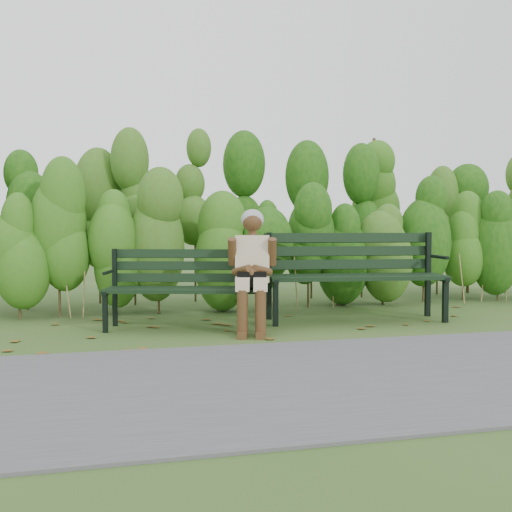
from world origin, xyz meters
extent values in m
plane|color=#2F531D|center=(0.00, 0.00, 0.00)|extent=(80.00, 80.00, 0.00)
cube|color=#474749|center=(0.00, -2.20, 0.01)|extent=(60.00, 2.50, 0.01)
cylinder|color=#47381E|center=(-2.75, 1.30, 0.40)|extent=(0.03, 0.03, 0.80)
ellipsoid|color=#356F1B|center=(-2.75, 1.30, 1.04)|extent=(0.64, 0.64, 1.44)
cylinder|color=#47381E|center=(-2.14, 1.30, 0.40)|extent=(0.03, 0.03, 0.80)
ellipsoid|color=#356F1B|center=(-2.14, 1.30, 1.04)|extent=(0.64, 0.64, 1.44)
cylinder|color=#47381E|center=(-1.53, 1.30, 0.40)|extent=(0.03, 0.03, 0.80)
ellipsoid|color=#356F1B|center=(-1.53, 1.30, 1.04)|extent=(0.64, 0.64, 1.44)
cylinder|color=#47381E|center=(-0.92, 1.30, 0.40)|extent=(0.03, 0.03, 0.80)
ellipsoid|color=#356F1B|center=(-0.92, 1.30, 1.04)|extent=(0.64, 0.64, 1.44)
cylinder|color=#47381E|center=(-0.31, 1.30, 0.40)|extent=(0.03, 0.03, 0.80)
ellipsoid|color=#356F1B|center=(-0.31, 1.30, 1.04)|extent=(0.64, 0.64, 1.44)
cylinder|color=#47381E|center=(0.31, 1.30, 0.40)|extent=(0.03, 0.03, 0.80)
ellipsoid|color=#356F1B|center=(0.31, 1.30, 1.04)|extent=(0.64, 0.64, 1.44)
cylinder|color=#47381E|center=(0.92, 1.30, 0.40)|extent=(0.03, 0.03, 0.80)
ellipsoid|color=#356F1B|center=(0.92, 1.30, 1.04)|extent=(0.64, 0.64, 1.44)
cylinder|color=#47381E|center=(1.53, 1.30, 0.40)|extent=(0.03, 0.03, 0.80)
ellipsoid|color=#356F1B|center=(1.53, 1.30, 1.04)|extent=(0.64, 0.64, 1.44)
cylinder|color=#47381E|center=(2.14, 1.30, 0.40)|extent=(0.03, 0.03, 0.80)
ellipsoid|color=#356F1B|center=(2.14, 1.30, 1.04)|extent=(0.64, 0.64, 1.44)
cylinder|color=#47381E|center=(2.75, 1.30, 0.40)|extent=(0.03, 0.03, 0.80)
ellipsoid|color=#356F1B|center=(2.75, 1.30, 1.04)|extent=(0.64, 0.64, 1.44)
cylinder|color=#47381E|center=(3.36, 1.30, 0.40)|extent=(0.03, 0.03, 0.80)
ellipsoid|color=#356F1B|center=(3.36, 1.30, 1.04)|extent=(0.64, 0.64, 1.44)
cylinder|color=#47381E|center=(3.98, 1.30, 0.40)|extent=(0.03, 0.03, 0.80)
ellipsoid|color=#356F1B|center=(3.98, 1.30, 1.04)|extent=(0.64, 0.64, 1.44)
cylinder|color=#47381E|center=(-2.69, 2.30, 0.55)|extent=(0.04, 0.04, 1.10)
ellipsoid|color=#194D11|center=(-2.69, 2.30, 1.43)|extent=(0.70, 0.70, 1.98)
cylinder|color=#47381E|center=(-1.92, 2.30, 0.55)|extent=(0.04, 0.04, 1.10)
ellipsoid|color=#194D11|center=(-1.92, 2.30, 1.43)|extent=(0.70, 0.70, 1.98)
cylinder|color=#47381E|center=(-1.15, 2.30, 0.55)|extent=(0.04, 0.04, 1.10)
ellipsoid|color=#194D11|center=(-1.15, 2.30, 1.43)|extent=(0.70, 0.70, 1.98)
cylinder|color=#47381E|center=(-0.38, 2.30, 0.55)|extent=(0.04, 0.04, 1.10)
ellipsoid|color=#194D11|center=(-0.38, 2.30, 1.43)|extent=(0.70, 0.70, 1.98)
cylinder|color=#47381E|center=(0.38, 2.30, 0.55)|extent=(0.04, 0.04, 1.10)
ellipsoid|color=#194D11|center=(0.38, 2.30, 1.43)|extent=(0.70, 0.70, 1.98)
cylinder|color=#47381E|center=(1.15, 2.30, 0.55)|extent=(0.04, 0.04, 1.10)
ellipsoid|color=#194D11|center=(1.15, 2.30, 1.43)|extent=(0.70, 0.70, 1.98)
cylinder|color=#47381E|center=(1.92, 2.30, 0.55)|extent=(0.04, 0.04, 1.10)
ellipsoid|color=#194D11|center=(1.92, 2.30, 1.43)|extent=(0.70, 0.70, 1.98)
cylinder|color=#47381E|center=(2.69, 2.30, 0.55)|extent=(0.04, 0.04, 1.10)
ellipsoid|color=#194D11|center=(2.69, 2.30, 1.43)|extent=(0.70, 0.70, 1.98)
cylinder|color=#47381E|center=(3.46, 2.30, 0.55)|extent=(0.04, 0.04, 1.10)
ellipsoid|color=#194D11|center=(3.46, 2.30, 1.43)|extent=(0.70, 0.70, 1.98)
cylinder|color=#47381E|center=(4.22, 2.30, 0.55)|extent=(0.04, 0.04, 1.10)
ellipsoid|color=#194D11|center=(4.22, 2.30, 1.43)|extent=(0.70, 0.70, 1.98)
cube|color=brown|center=(-1.05, -0.98, 0.00)|extent=(0.11, 0.11, 0.01)
cube|color=brown|center=(0.21, -1.12, 0.00)|extent=(0.10, 0.11, 0.01)
cube|color=brown|center=(0.29, -0.50, 0.00)|extent=(0.11, 0.11, 0.01)
cube|color=brown|center=(2.13, 0.14, 0.00)|extent=(0.09, 0.10, 0.01)
cube|color=brown|center=(0.39, -0.75, 0.00)|extent=(0.11, 0.11, 0.01)
cube|color=brown|center=(-1.19, -1.01, 0.00)|extent=(0.11, 0.11, 0.01)
cube|color=brown|center=(-1.36, 0.80, 0.00)|extent=(0.11, 0.11, 0.01)
cube|color=brown|center=(-0.93, 0.17, 0.00)|extent=(0.10, 0.11, 0.01)
cube|color=brown|center=(2.94, 0.10, 0.00)|extent=(0.09, 0.07, 0.01)
cube|color=brown|center=(0.41, 0.14, 0.00)|extent=(0.11, 0.11, 0.01)
cube|color=brown|center=(-0.75, 0.35, 0.00)|extent=(0.08, 0.10, 0.01)
cube|color=brown|center=(-0.56, -0.08, 0.00)|extent=(0.11, 0.11, 0.01)
cube|color=brown|center=(-0.27, 0.30, 0.00)|extent=(0.11, 0.11, 0.01)
cube|color=brown|center=(-2.32, 0.28, 0.00)|extent=(0.11, 0.11, 0.01)
cube|color=brown|center=(1.86, 0.70, 0.00)|extent=(0.11, 0.11, 0.01)
cube|color=brown|center=(1.72, 0.40, 0.00)|extent=(0.11, 0.11, 0.01)
cube|color=brown|center=(1.68, 0.94, 0.00)|extent=(0.09, 0.10, 0.01)
cube|color=brown|center=(1.15, 0.99, 0.00)|extent=(0.10, 0.09, 0.01)
cube|color=brown|center=(-0.41, -0.88, 0.00)|extent=(0.11, 0.09, 0.01)
cube|color=brown|center=(1.26, 0.68, 0.00)|extent=(0.11, 0.10, 0.01)
cube|color=brown|center=(2.23, -0.59, 0.00)|extent=(0.09, 0.11, 0.01)
cube|color=brown|center=(-1.04, -0.33, 0.00)|extent=(0.07, 0.09, 0.01)
cube|color=brown|center=(-1.51, 0.95, 0.00)|extent=(0.11, 0.09, 0.01)
cube|color=brown|center=(-1.32, 0.18, 0.00)|extent=(0.11, 0.09, 0.01)
cube|color=brown|center=(0.09, 0.45, 0.00)|extent=(0.10, 0.11, 0.01)
cube|color=brown|center=(-1.19, 0.82, 0.00)|extent=(0.11, 0.10, 0.01)
cube|color=brown|center=(2.73, 0.23, 0.00)|extent=(0.10, 0.11, 0.01)
cube|color=brown|center=(0.24, -0.43, 0.00)|extent=(0.11, 0.09, 0.01)
cube|color=brown|center=(0.58, 0.32, 0.00)|extent=(0.11, 0.11, 0.01)
cube|color=brown|center=(-0.93, -0.13, 0.00)|extent=(0.08, 0.10, 0.01)
cube|color=brown|center=(2.52, -0.13, 0.00)|extent=(0.11, 0.11, 0.01)
cube|color=brown|center=(-2.48, 0.93, 0.00)|extent=(0.10, 0.08, 0.01)
cube|color=black|center=(-0.88, -0.13, 0.42)|extent=(1.66, 0.53, 0.04)
cube|color=black|center=(-0.85, -0.02, 0.42)|extent=(1.66, 0.53, 0.04)
cube|color=black|center=(-0.82, 0.10, 0.42)|extent=(1.66, 0.53, 0.04)
cube|color=black|center=(-0.79, 0.21, 0.42)|extent=(1.66, 0.53, 0.04)
cube|color=black|center=(-0.77, 0.29, 0.52)|extent=(1.64, 0.48, 0.10)
cube|color=black|center=(-0.76, 0.31, 0.66)|extent=(1.64, 0.48, 0.10)
cube|color=black|center=(-0.76, 0.32, 0.79)|extent=(1.64, 0.48, 0.10)
cube|color=black|center=(-1.66, 0.07, 0.21)|extent=(0.06, 0.06, 0.42)
cube|color=black|center=(-1.56, 0.46, 0.42)|extent=(0.06, 0.06, 0.84)
cube|color=black|center=(-1.61, 0.25, 0.40)|extent=(0.17, 0.46, 0.04)
cylinder|color=black|center=(-1.62, 0.20, 0.61)|extent=(0.12, 0.35, 0.03)
cube|color=black|center=(-0.10, -0.35, 0.21)|extent=(0.06, 0.06, 0.42)
cube|color=black|center=(0.00, 0.04, 0.42)|extent=(0.06, 0.06, 0.84)
cube|color=black|center=(-0.05, -0.17, 0.40)|extent=(0.17, 0.46, 0.04)
cylinder|color=black|center=(-0.07, -0.21, 0.61)|extent=(0.12, 0.35, 0.03)
cube|color=black|center=(1.10, -0.08, 0.51)|extent=(2.03, 0.36, 0.05)
cube|color=black|center=(1.12, 0.06, 0.51)|extent=(2.03, 0.36, 0.05)
cube|color=black|center=(1.13, 0.20, 0.51)|extent=(2.03, 0.36, 0.05)
cube|color=black|center=(1.15, 0.34, 0.51)|extent=(2.03, 0.36, 0.05)
cube|color=black|center=(1.16, 0.44, 0.63)|extent=(2.02, 0.30, 0.12)
cube|color=black|center=(1.16, 0.46, 0.79)|extent=(2.02, 0.30, 0.12)
cube|color=black|center=(1.16, 0.47, 0.95)|extent=(2.02, 0.30, 0.12)
cube|color=black|center=(0.14, 0.02, 0.25)|extent=(0.06, 0.06, 0.51)
cube|color=black|center=(0.19, 0.50, 0.51)|extent=(0.06, 0.06, 1.01)
cube|color=black|center=(0.16, 0.24, 0.48)|extent=(0.12, 0.57, 0.05)
cylinder|color=black|center=(0.16, 0.18, 0.73)|extent=(0.09, 0.42, 0.04)
cube|color=black|center=(2.06, -0.21, 0.25)|extent=(0.06, 0.06, 0.51)
cube|color=black|center=(2.12, 0.27, 0.51)|extent=(0.06, 0.06, 1.01)
cube|color=black|center=(2.09, 0.02, 0.48)|extent=(0.12, 0.57, 0.05)
cylinder|color=black|center=(2.08, -0.04, 0.73)|extent=(0.09, 0.42, 0.04)
cube|color=#C8B096|center=(-0.30, -0.32, 0.51)|extent=(0.24, 0.44, 0.13)
cube|color=#C8B096|center=(-0.13, -0.36, 0.51)|extent=(0.24, 0.44, 0.13)
cylinder|color=#4D3118|center=(-0.34, -0.48, 0.23)|extent=(0.13, 0.13, 0.46)
cylinder|color=#4D3118|center=(-0.17, -0.52, 0.23)|extent=(0.13, 0.13, 0.46)
cube|color=#4D3118|center=(-0.36, -0.55, 0.03)|extent=(0.14, 0.21, 0.06)
cube|color=#4D3118|center=(-0.19, -0.60, 0.03)|extent=(0.14, 0.21, 0.06)
cube|color=#C8B096|center=(-0.15, -0.08, 0.74)|extent=(0.41, 0.33, 0.51)
cylinder|color=#4D3118|center=(-0.15, -0.10, 1.01)|extent=(0.09, 0.09, 0.10)
sphere|color=#4D3118|center=(-0.15, -0.11, 1.13)|extent=(0.21, 0.21, 0.21)
ellipsoid|color=gray|center=(-0.15, -0.08, 1.16)|extent=(0.24, 0.23, 0.22)
cylinder|color=#4D3118|center=(-0.37, -0.10, 0.82)|extent=(0.14, 0.22, 0.31)
cylinder|color=#4D3118|center=(0.03, -0.21, 0.82)|extent=(0.14, 0.22, 0.31)
cylinder|color=#4D3118|center=(-0.30, -0.26, 0.64)|extent=(0.18, 0.28, 0.13)
cylinder|color=#4D3118|center=(-0.10, -0.31, 0.64)|extent=(0.26, 0.22, 0.13)
sphere|color=#4D3118|center=(-0.21, -0.34, 0.62)|extent=(0.11, 0.11, 0.11)
cube|color=black|center=(-0.21, -0.33, 0.55)|extent=(0.32, 0.19, 0.16)
camera|label=1|loc=(-1.63, -6.19, 1.10)|focal=42.00mm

